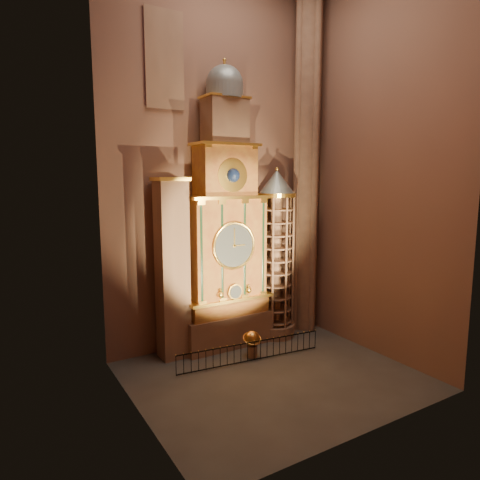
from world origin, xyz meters
TOP-DOWN VIEW (x-y plane):
  - floor at (0.00, 0.00)m, footprint 14.00×14.00m
  - wall_back at (0.00, 6.00)m, footprint 22.00×0.00m
  - wall_left at (-7.00, 0.00)m, footprint 0.00×22.00m
  - wall_right at (7.00, 0.00)m, footprint 0.00×22.00m
  - astronomical_clock at (0.00, 4.96)m, footprint 5.60×2.41m
  - portrait_tower at (-3.40, 4.98)m, footprint 1.80×1.60m
  - stair_turret at (3.50, 4.70)m, footprint 2.50×2.50m
  - gothic_pier at (6.10, 5.00)m, footprint 2.04×2.04m
  - stained_glass_window at (-3.20, 5.92)m, footprint 2.20×0.14m
  - celestial_globe at (0.37, 2.58)m, footprint 1.23×1.19m
  - iron_railing at (-0.05, 2.05)m, footprint 8.55×0.96m

SIDE VIEW (x-z plane):
  - floor at x=0.00m, z-range 0.00..0.00m
  - iron_railing at x=-0.05m, z-range 0.05..1.15m
  - celestial_globe at x=0.37m, z-range 0.15..1.69m
  - portrait_tower at x=-3.40m, z-range 0.05..10.25m
  - stair_turret at x=3.50m, z-range -0.13..10.67m
  - astronomical_clock at x=0.00m, z-range -1.67..15.03m
  - wall_back at x=0.00m, z-range 0.00..22.00m
  - wall_left at x=-7.00m, z-range 0.00..22.00m
  - wall_right at x=7.00m, z-range 0.00..22.00m
  - gothic_pier at x=6.10m, z-range 0.00..22.00m
  - stained_glass_window at x=-3.20m, z-range 13.90..19.10m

